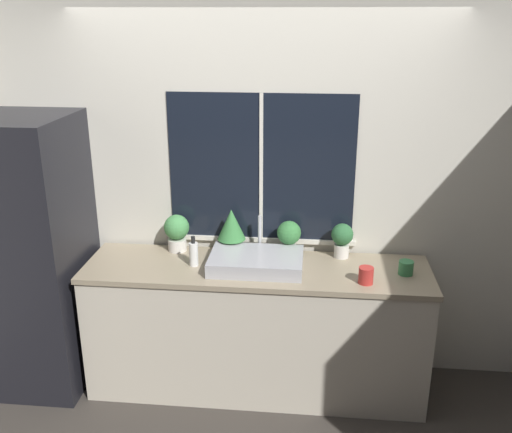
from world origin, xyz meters
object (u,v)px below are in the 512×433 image
(sink, at_px, (256,261))
(mug_red, at_px, (366,275))
(potted_plant_far_left, at_px, (177,231))
(potted_plant_center_left, at_px, (231,227))
(soap_bottle, at_px, (194,253))
(potted_plant_far_right, at_px, (342,238))
(potted_plant_center_right, at_px, (289,235))
(mug_green, at_px, (406,268))
(refrigerator, at_px, (31,255))

(sink, height_order, mug_red, sink)
(potted_plant_far_left, xyz_separation_m, potted_plant_center_left, (0.38, 0.00, 0.04))
(potted_plant_far_left, relative_size, soap_bottle, 1.27)
(soap_bottle, bearing_deg, potted_plant_far_right, 13.75)
(sink, bearing_deg, potted_plant_center_left, 129.69)
(potted_plant_far_left, relative_size, potted_plant_center_right, 1.07)
(mug_red, distance_m, mug_green, 0.30)
(sink, xyz_separation_m, potted_plant_far_right, (0.56, 0.23, 0.09))
(sink, height_order, mug_green, sink)
(potted_plant_far_right, xyz_separation_m, soap_bottle, (-0.96, -0.24, -0.05))
(potted_plant_center_left, relative_size, potted_plant_far_right, 1.32)
(refrigerator, distance_m, mug_green, 2.47)
(potted_plant_far_left, distance_m, soap_bottle, 0.29)
(potted_plant_far_left, xyz_separation_m, mug_green, (1.52, -0.23, -0.10))
(potted_plant_far_left, bearing_deg, potted_plant_far_right, 0.00)
(potted_plant_center_left, xyz_separation_m, potted_plant_center_right, (0.39, 0.00, -0.04))
(potted_plant_center_right, distance_m, soap_bottle, 0.65)
(mug_red, bearing_deg, mug_green, 30.44)
(sink, height_order, soap_bottle, sink)
(potted_plant_center_right, relative_size, potted_plant_far_right, 1.02)
(refrigerator, xyz_separation_m, potted_plant_center_left, (1.32, 0.24, 0.16))
(refrigerator, distance_m, potted_plant_far_left, 0.98)
(refrigerator, xyz_separation_m, sink, (1.51, 0.02, 0.02))
(potted_plant_far_left, bearing_deg, potted_plant_center_left, 0.00)
(potted_plant_center_left, bearing_deg, sink, -50.31)
(sink, relative_size, mug_red, 5.76)
(potted_plant_far_right, bearing_deg, potted_plant_far_left, 180.00)
(potted_plant_far_left, distance_m, mug_red, 1.32)
(potted_plant_far_left, bearing_deg, mug_green, -8.57)
(refrigerator, xyz_separation_m, mug_red, (2.20, -0.14, 0.02))
(mug_red, bearing_deg, potted_plant_far_left, 163.11)
(potted_plant_far_left, xyz_separation_m, soap_bottle, (0.17, -0.24, -0.06))
(mug_red, relative_size, mug_green, 1.13)
(soap_bottle, bearing_deg, mug_red, -7.65)
(refrigerator, height_order, potted_plant_center_left, refrigerator)
(refrigerator, relative_size, potted_plant_far_right, 7.86)
(sink, xyz_separation_m, soap_bottle, (-0.40, -0.01, 0.04))
(potted_plant_far_left, bearing_deg, sink, -21.71)
(potted_plant_center_left, relative_size, mug_red, 3.01)
(refrigerator, bearing_deg, mug_green, 0.35)
(potted_plant_center_right, xyz_separation_m, potted_plant_far_right, (0.36, -0.00, -0.01))
(mug_green, bearing_deg, potted_plant_far_right, 149.82)
(potted_plant_center_right, xyz_separation_m, soap_bottle, (-0.61, -0.24, -0.06))
(potted_plant_center_right, height_order, mug_red, potted_plant_center_right)
(potted_plant_far_left, height_order, potted_plant_far_right, potted_plant_far_left)
(refrigerator, xyz_separation_m, potted_plant_far_left, (0.94, 0.24, 0.12))
(potted_plant_far_right, relative_size, soap_bottle, 1.17)
(refrigerator, height_order, sink, refrigerator)
(potted_plant_center_left, bearing_deg, potted_plant_far_left, -180.00)
(potted_plant_center_left, bearing_deg, mug_red, -23.50)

